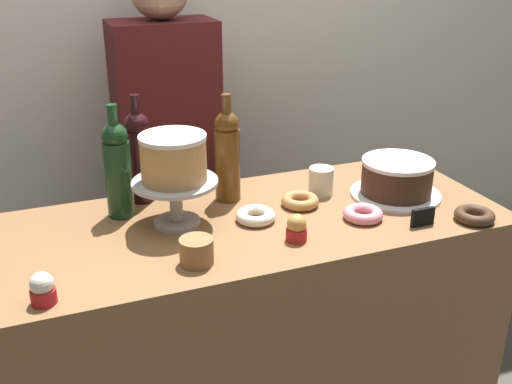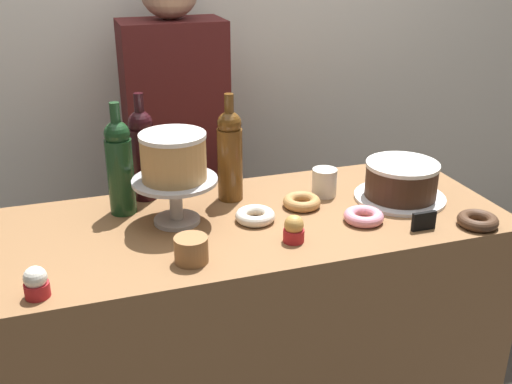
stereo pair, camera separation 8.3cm
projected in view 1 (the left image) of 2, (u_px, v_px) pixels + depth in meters
back_wall at (173, 38)px, 2.32m from camera, size 6.00×0.05×2.60m
display_counter at (256, 350)px, 1.90m from camera, size 1.42×0.60×0.92m
cake_stand_pedestal at (176, 194)px, 1.65m from camera, size 0.23×0.23×0.13m
white_layer_cake at (174, 158)px, 1.60m from camera, size 0.18×0.18×0.13m
silver_serving_platter at (395, 194)px, 1.86m from camera, size 0.28×0.28×0.01m
chocolate_round_cake at (397, 176)px, 1.84m from camera, size 0.22×0.22×0.11m
wine_bottle_dark_red at (139, 155)px, 1.78m from camera, size 0.08×0.08×0.33m
wine_bottle_green at (118, 168)px, 1.68m from camera, size 0.08×0.08×0.33m
wine_bottle_amber at (227, 154)px, 1.78m from camera, size 0.08×0.08×0.33m
cupcake_caramel at (297, 228)px, 1.58m from camera, size 0.06×0.06×0.07m
cupcake_vanilla at (43, 289)px, 1.30m from camera, size 0.06×0.06×0.07m
donut_pink at (363, 214)px, 1.70m from camera, size 0.11×0.11×0.03m
donut_chocolate at (474, 215)px, 1.69m from camera, size 0.11×0.11×0.03m
donut_sugar at (256, 216)px, 1.69m from camera, size 0.11×0.11×0.03m
donut_maple at (300, 201)px, 1.79m from camera, size 0.11×0.11×0.03m
cookie_stack at (197, 251)px, 1.47m from camera, size 0.08×0.08×0.07m
price_sign_chalkboard at (423, 217)px, 1.66m from camera, size 0.07×0.01×0.05m
coffee_cup_ceramic at (321, 181)px, 1.86m from camera, size 0.08×0.08×0.08m
barista_figure at (170, 175)px, 2.25m from camera, size 0.36×0.22×1.60m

